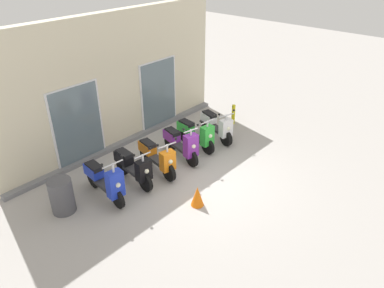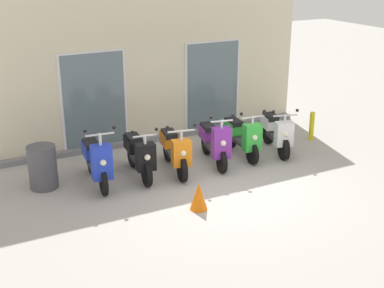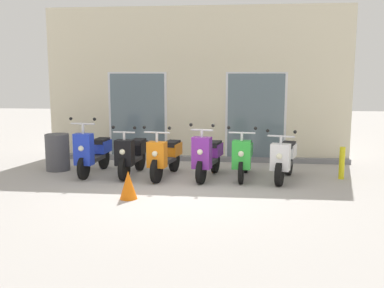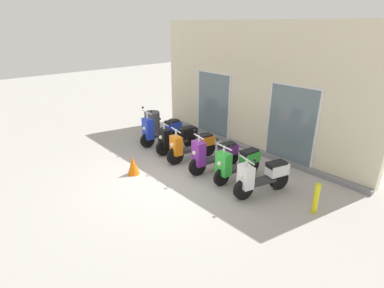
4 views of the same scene
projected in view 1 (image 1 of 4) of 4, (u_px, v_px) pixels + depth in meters
ground_plane at (199, 178)px, 9.90m from camera, size 40.00×40.00×0.00m
storefront_facade at (116, 84)px, 10.83m from camera, size 7.87×0.50×3.95m
scooter_blue at (105, 180)px, 8.92m from camera, size 0.60×1.64×1.34m
scooter_black at (133, 167)px, 9.52m from camera, size 0.55×1.57×1.17m
scooter_orange at (157, 157)px, 9.98m from camera, size 0.69×1.65×1.19m
scooter_purple at (181, 143)px, 10.56m from camera, size 0.67×1.60×1.25m
scooter_green at (196, 133)px, 11.12m from camera, size 0.61×1.58×1.19m
scooter_white at (216, 125)px, 11.63m from camera, size 0.77×1.54×1.14m
traffic_cone at (197, 196)px, 8.80m from camera, size 0.32×0.32×0.52m
curb_bollard at (233, 114)px, 12.64m from camera, size 0.12×0.12×0.70m
trash_bin at (62, 196)px, 8.52m from camera, size 0.55×0.55×0.86m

